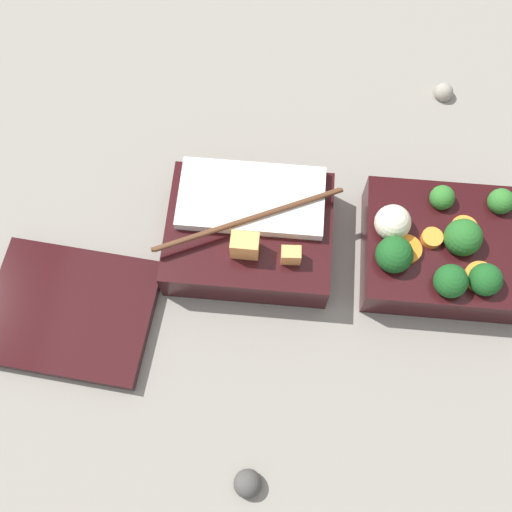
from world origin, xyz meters
The scene contains 6 objects.
ground_plane centered at (0.00, 0.00, 0.00)m, with size 3.00×3.00×0.00m, color gray.
bento_tray_vegetable centered at (-0.11, 0.01, 0.03)m, with size 0.18×0.15×0.08m.
bento_tray_rice centered at (0.11, 0.00, 0.03)m, with size 0.20×0.15×0.08m.
bento_lid centered at (0.29, 0.10, 0.01)m, with size 0.18×0.14×0.02m, color black.
pebble_0 centered at (-0.12, -0.23, 0.01)m, with size 0.02×0.02×0.02m, color gray.
pebble_2 centered at (0.08, 0.26, 0.01)m, with size 0.03×0.03×0.03m, color #474442.
Camera 1 is at (0.07, 0.28, 0.64)m, focal length 42.00 mm.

